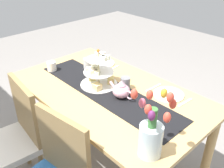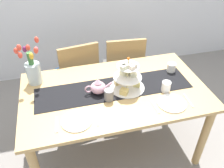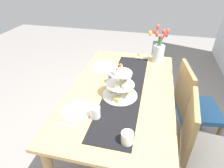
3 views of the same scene
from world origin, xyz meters
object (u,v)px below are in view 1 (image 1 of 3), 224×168
knife_left (153,88)px  knife_right (93,59)px  tiered_cake_stand (99,74)px  fork_left (185,102)px  dinner_plate_right (102,63)px  dining_table (108,101)px  mug_white_text (88,63)px  chair_right (14,136)px  dinner_plate_left (169,94)px  mug_grey (125,83)px  cream_jug (52,66)px  teapot (121,90)px  tulip_vase (151,134)px  fork_right (113,68)px

knife_left → knife_right: (0.76, 0.00, 0.00)m
tiered_cake_stand → fork_left: bearing=-155.3°
fork_left → dinner_plate_right: size_ratio=0.65×
dining_table → mug_white_text: mug_white_text is taller
dining_table → chair_right: bearing=67.1°
dining_table → fork_left: 0.60m
tiered_cake_stand → dinner_plate_left: bearing=-149.0°
dining_table → mug_grey: 0.21m
knife_left → dinner_plate_right: dinner_plate_right is taller
tiered_cake_stand → cream_jug: (0.49, 0.14, -0.06)m
chair_right → tiered_cake_stand: 0.79m
dining_table → dinner_plate_left: size_ratio=6.88×
dining_table → teapot: 0.22m
knife_left → dinner_plate_right: bearing=0.0°
tiered_cake_stand → mug_white_text: bearing=-22.1°
dinner_plate_right → mug_white_text: size_ratio=2.42×
cream_jug → mug_white_text: mug_white_text is taller
cream_jug → dinner_plate_right: size_ratio=0.37×
dinner_plate_left → knife_left: (0.14, 0.00, -0.00)m
tulip_vase → fork_right: bearing=-32.3°
dining_table → fork_left: (-0.51, -0.28, 0.11)m
tulip_vase → fork_left: size_ratio=2.70×
fork_left → fork_right: bearing=0.0°
tiered_cake_stand → chair_right: bearing=75.1°
knife_right → cream_jug: bearing=83.2°
dinner_plate_right → mug_grey: mug_grey is taller
tiered_cake_stand → tulip_vase: size_ratio=0.75×
teapot → tulip_vase: size_ratio=0.59×
tulip_vase → knife_left: bearing=-52.9°
cream_jug → tulip_vase: bearing=173.2°
cream_jug → dinner_plate_left: (-0.96, -0.43, -0.04)m
cream_jug → fork_left: size_ratio=0.57×
knife_right → mug_grey: (-0.62, 0.17, 0.05)m
teapot → knife_right: (0.69, -0.28, -0.06)m
tulip_vase → fork_right: 1.08m
dinner_plate_right → teapot: bearing=152.3°
chair_right → teapot: size_ratio=3.82×
tulip_vase → dinner_plate_right: (1.05, -0.57, -0.14)m
mug_grey → dining_table: bearing=54.6°
fork_right → mug_white_text: size_ratio=1.58×
tulip_vase → dinner_plate_right: size_ratio=1.76×
tulip_vase → tiered_cake_stand: bearing=-20.8°
dinner_plate_right → fork_right: 0.15m
dining_table → dinner_plate_left: bearing=-142.2°
mug_grey → dinner_plate_left: bearing=-148.9°
cream_jug → mug_grey: size_ratio=0.89×
fork_left → knife_right: same height
chair_right → dinner_plate_left: size_ratio=3.96×
dinner_plate_left → mug_grey: (0.29, 0.17, 0.05)m
knife_right → mug_grey: 0.65m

